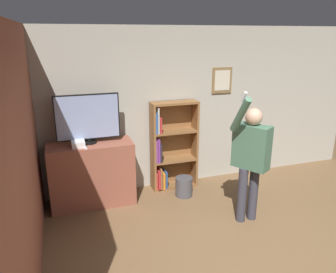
% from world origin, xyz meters
% --- Properties ---
extents(wall_back, '(6.81, 0.09, 2.70)m').
position_xyz_m(wall_back, '(0.00, 2.79, 1.35)').
color(wall_back, '#B2AD9E').
rests_on(wall_back, ground_plane).
extents(wall_side_brick, '(0.06, 4.36, 2.70)m').
position_xyz_m(wall_side_brick, '(-2.43, 1.38, 1.35)').
color(wall_side_brick, '#93513D').
rests_on(wall_side_brick, ground_plane).
extents(tv_ledge, '(1.27, 0.53, 0.99)m').
position_xyz_m(tv_ledge, '(-1.66, 2.43, 0.50)').
color(tv_ledge, '#93513D').
rests_on(tv_ledge, ground_plane).
extents(television, '(0.94, 0.22, 0.74)m').
position_xyz_m(television, '(-1.66, 2.47, 1.38)').
color(television, black).
rests_on(television, tv_ledge).
extents(game_console, '(0.19, 0.21, 0.09)m').
position_xyz_m(game_console, '(-1.83, 2.35, 1.04)').
color(game_console, white).
rests_on(game_console, tv_ledge).
extents(remote_loose, '(0.05, 0.14, 0.02)m').
position_xyz_m(remote_loose, '(-1.74, 2.26, 1.01)').
color(remote_loose, white).
rests_on(remote_loose, tv_ledge).
extents(bookshelf, '(0.79, 0.28, 1.51)m').
position_xyz_m(bookshelf, '(-0.33, 2.61, 0.72)').
color(bookshelf, brown).
rests_on(bookshelf, ground_plane).
extents(person, '(0.63, 0.57, 1.90)m').
position_xyz_m(person, '(0.37, 1.25, 1.01)').
color(person, '#383842').
rests_on(person, ground_plane).
extents(waste_bin, '(0.28, 0.28, 0.32)m').
position_xyz_m(waste_bin, '(-0.22, 2.22, 0.16)').
color(waste_bin, '#4C4C51').
rests_on(waste_bin, ground_plane).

